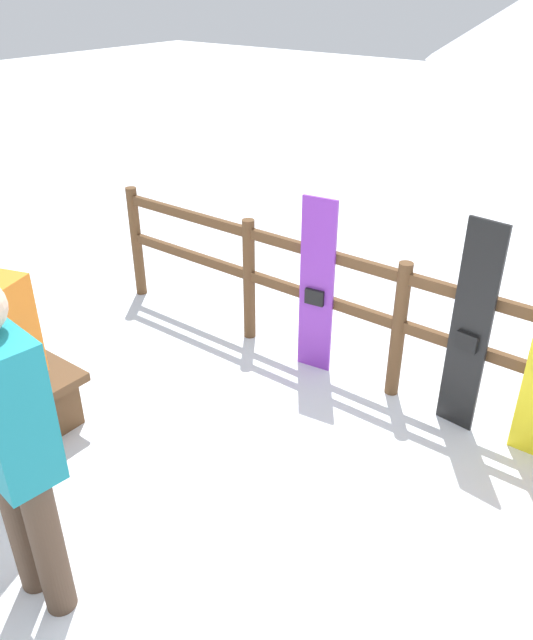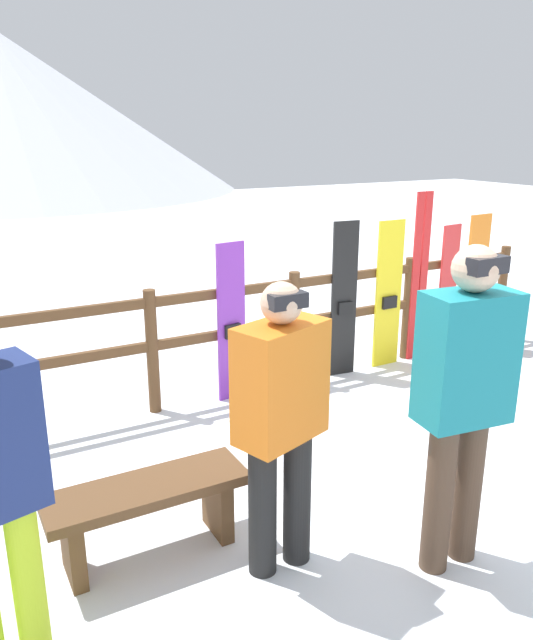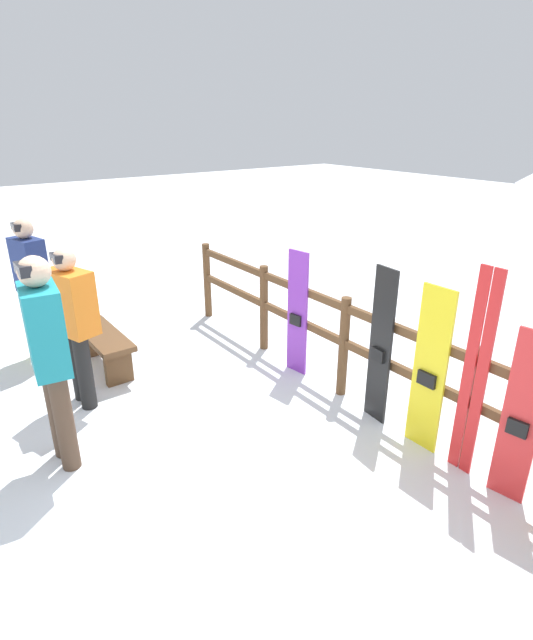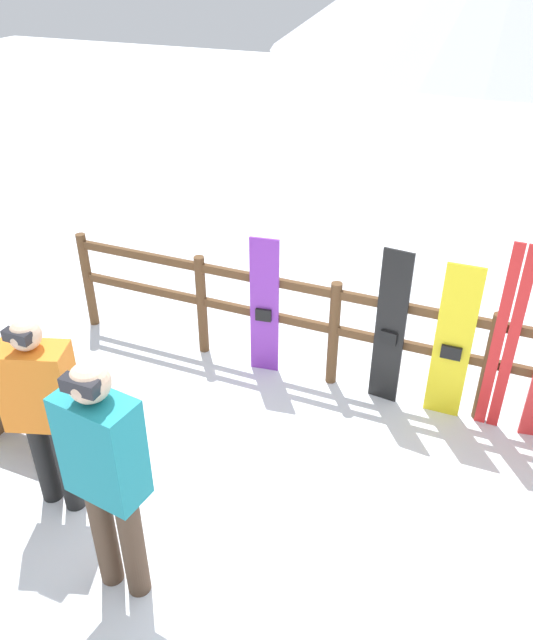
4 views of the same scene
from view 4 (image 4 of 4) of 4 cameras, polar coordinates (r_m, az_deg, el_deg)
ground_plane at (r=4.71m, az=-1.53°, el=-18.49°), size 40.00×40.00×0.00m
fence at (r=5.65m, az=6.21°, el=-0.40°), size 5.51×0.10×1.05m
bench at (r=5.45m, az=-20.62°, el=-8.03°), size 1.10×0.36×0.44m
person_orange at (r=4.52m, az=-19.82°, el=-7.42°), size 0.53×0.39×1.58m
person_teal at (r=3.77m, az=-14.51°, el=-13.11°), size 0.49×0.31×1.76m
snowboard_purple at (r=5.76m, az=-0.19°, el=1.13°), size 0.27×0.08×1.39m
snowboard_black_stripe at (r=5.45m, az=11.22°, el=-0.87°), size 0.26×0.07×1.49m
snowboard_yellow at (r=5.41m, az=16.66°, el=-2.14°), size 0.31×0.06×1.46m
ski_pair_red at (r=5.34m, az=20.96°, el=-1.81°), size 0.19×0.02×1.71m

